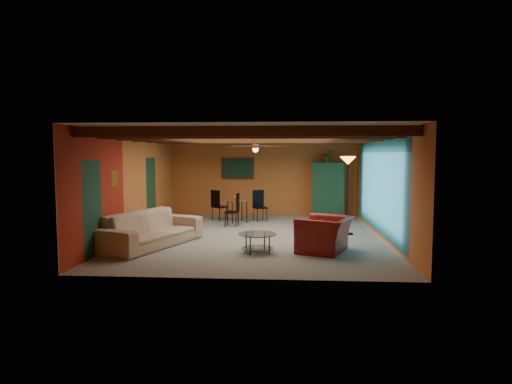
# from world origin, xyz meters

# --- Properties ---
(room) EXTENTS (6.52, 8.01, 2.71)m
(room) POSITION_xyz_m (0.00, 0.11, 2.36)
(room) COLOR gray
(room) RESTS_ON ground
(sofa) EXTENTS (2.02, 2.98, 0.81)m
(sofa) POSITION_xyz_m (-2.35, -1.42, 0.41)
(sofa) COLOR tan
(sofa) RESTS_ON ground
(armchair) EXTENTS (1.41, 1.49, 0.77)m
(armchair) POSITION_xyz_m (1.66, -1.74, 0.39)
(armchair) COLOR maroon
(armchair) RESTS_ON ground
(coffee_table) EXTENTS (1.05, 1.05, 0.43)m
(coffee_table) POSITION_xyz_m (0.18, -1.93, 0.22)
(coffee_table) COLOR white
(coffee_table) RESTS_ON ground
(dining_table) EXTENTS (2.55, 2.55, 1.00)m
(dining_table) POSITION_xyz_m (-0.74, 2.30, 0.50)
(dining_table) COLOR silver
(dining_table) RESTS_ON ground
(armoire) EXTENTS (1.10, 0.66, 1.81)m
(armoire) POSITION_xyz_m (2.20, 3.70, 0.90)
(armoire) COLOR brown
(armoire) RESTS_ON ground
(floor_lamp) EXTENTS (0.50, 0.50, 2.11)m
(floor_lamp) POSITION_xyz_m (2.44, 0.44, 1.05)
(floor_lamp) COLOR black
(floor_lamp) RESTS_ON ground
(ceiling_fan) EXTENTS (1.50, 1.50, 0.44)m
(ceiling_fan) POSITION_xyz_m (0.00, 0.00, 2.36)
(ceiling_fan) COLOR #472614
(ceiling_fan) RESTS_ON ceiling
(painting) EXTENTS (1.05, 0.03, 0.65)m
(painting) POSITION_xyz_m (-0.90, 3.96, 1.65)
(painting) COLOR black
(painting) RESTS_ON wall_back
(potted_plant) EXTENTS (0.43, 0.38, 0.45)m
(potted_plant) POSITION_xyz_m (2.20, 3.70, 2.03)
(potted_plant) COLOR #26661E
(potted_plant) RESTS_ON armoire
(vase) EXTENTS (0.19, 0.19, 0.19)m
(vase) POSITION_xyz_m (-0.74, 2.30, 1.10)
(vase) COLOR orange
(vase) RESTS_ON dining_table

